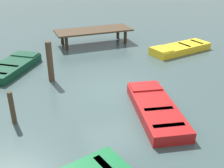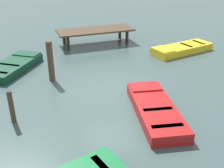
% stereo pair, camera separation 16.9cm
% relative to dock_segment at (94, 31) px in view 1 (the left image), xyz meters
% --- Properties ---
extents(ground_plane, '(80.00, 80.00, 0.00)m').
position_rel_dock_segment_xyz_m(ground_plane, '(-1.47, -6.81, -0.84)').
color(ground_plane, '#384C4C').
extents(dock_segment, '(4.92, 1.91, 0.95)m').
position_rel_dock_segment_xyz_m(dock_segment, '(0.00, 0.00, 0.00)').
color(dock_segment, '#423323').
rests_on(dock_segment, ground_plane).
extents(rowboat_yellow, '(4.07, 1.95, 0.46)m').
position_rel_dock_segment_xyz_m(rowboat_yellow, '(4.29, -3.49, -0.62)').
color(rowboat_yellow, gold).
rests_on(rowboat_yellow, ground_plane).
extents(rowboat_red, '(2.16, 3.98, 0.46)m').
position_rel_dock_segment_xyz_m(rowboat_red, '(-0.66, -9.08, -0.62)').
color(rowboat_red, maroon).
rests_on(rowboat_red, ground_plane).
extents(rowboat_dark_green, '(3.25, 3.64, 0.46)m').
position_rel_dock_segment_xyz_m(rowboat_dark_green, '(-5.30, -2.77, -0.62)').
color(rowboat_dark_green, '#0C3823').
rests_on(rowboat_dark_green, ground_plane).
extents(mooring_piling_near_right, '(0.17, 0.17, 1.21)m').
position_rel_dock_segment_xyz_m(mooring_piling_near_right, '(-5.53, -7.76, -0.23)').
color(mooring_piling_near_right, '#423323').
rests_on(mooring_piling_near_right, ground_plane).
extents(mooring_piling_mid_left, '(0.28, 0.28, 1.87)m').
position_rel_dock_segment_xyz_m(mooring_piling_mid_left, '(-3.67, -4.75, 0.10)').
color(mooring_piling_mid_left, '#423323').
rests_on(mooring_piling_mid_left, ground_plane).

